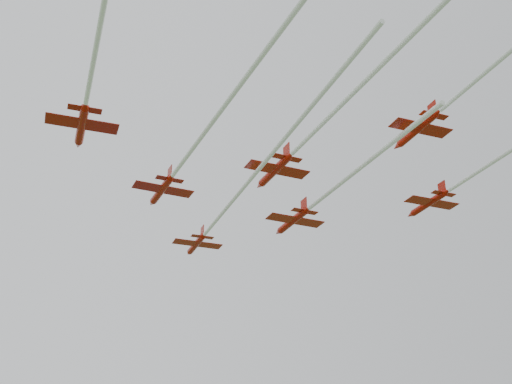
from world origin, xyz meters
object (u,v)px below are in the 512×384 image
object	(u,v)px
jet_row2_left	(193,147)
jet_row3_mid	(306,140)
jet_row4_right	(477,79)
jet_lead	(231,203)
jet_row2_right	(318,201)
jet_row3_left	(96,46)

from	to	relation	value
jet_row2_left	jet_row3_mid	bearing A→B (deg)	-31.59
jet_row2_left	jet_row4_right	distance (m)	35.31
jet_lead	jet_row2_right	xyz separation A→B (m)	(12.51, -3.62, 0.68)
jet_row3_left	jet_row4_right	size ratio (longest dim) A/B	1.27
jet_row4_right	jet_row3_mid	bearing A→B (deg)	123.35
jet_row2_left	jet_row4_right	size ratio (longest dim) A/B	1.18
jet_row2_right	jet_row4_right	world-z (taller)	jet_row4_right
jet_row2_right	jet_row4_right	bearing A→B (deg)	-87.03
jet_row2_left	jet_row3_left	distance (m)	22.47
jet_lead	jet_row3_left	bearing A→B (deg)	-129.76
jet_row2_left	jet_lead	bearing A→B (deg)	48.35
jet_row2_left	jet_row2_right	distance (m)	22.96
jet_lead	jet_row4_right	world-z (taller)	jet_row4_right
jet_lead	jet_row2_left	distance (m)	14.83
jet_row3_left	jet_row2_left	bearing A→B (deg)	50.96
jet_row3_mid	jet_row2_left	bearing A→B (deg)	149.35
jet_row3_mid	jet_row4_right	world-z (taller)	jet_row4_right
jet_row3_left	jet_row2_right	bearing A→B (deg)	36.29
jet_row3_mid	jet_row4_right	distance (m)	21.87
jet_lead	jet_row3_mid	world-z (taller)	jet_row3_mid
jet_row2_left	jet_row4_right	world-z (taller)	jet_row4_right
jet_row2_right	jet_row4_right	size ratio (longest dim) A/B	0.90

